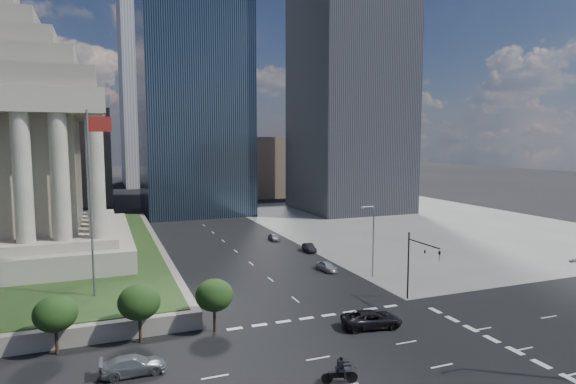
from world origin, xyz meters
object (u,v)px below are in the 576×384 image
war_memorial (0,121)px  parked_sedan_near (327,266)px  parked_sedan_mid (309,248)px  motorcycle_trail (340,370)px  parked_sedan_far (274,237)px  pickup_truck (372,319)px  street_lamp_north (372,237)px  traffic_signal_ne (418,259)px  flagpole (92,193)px  suv_grey (134,365)px

war_memorial → parked_sedan_near: bearing=-22.5°
parked_sedan_mid → motorcycle_trail: (-15.76, -41.60, 0.40)m
parked_sedan_mid → parked_sedan_far: bearing=108.2°
pickup_truck → parked_sedan_near: (5.05, 20.76, -0.17)m
street_lamp_north → parked_sedan_near: street_lamp_north is taller
parked_sedan_near → motorcycle_trail: bearing=-122.0°
street_lamp_north → parked_sedan_far: street_lamp_north is taller
traffic_signal_ne → parked_sedan_far: traffic_signal_ne is taller
flagpole → traffic_signal_ne: 36.69m
parked_sedan_near → war_memorial: bearing=149.6°
pickup_truck → parked_sedan_far: 43.82m
flagpole → parked_sedan_far: bearing=43.2°
parked_sedan_near → suv_grey: bearing=-149.3°
war_memorial → suv_grey: war_memorial is taller
traffic_signal_ne → motorcycle_trail: bearing=-141.9°
street_lamp_north → pickup_truck: size_ratio=1.65×
traffic_signal_ne → suv_grey: 32.33m
parked_sedan_far → pickup_truck: bearing=-94.0°
suv_grey → motorcycle_trail: size_ratio=1.81×
pickup_truck → street_lamp_north: bearing=-22.1°
street_lamp_north → traffic_signal_ne: bearing=-94.2°
flagpole → parked_sedan_mid: (33.33, 18.15, -12.44)m
street_lamp_north → motorcycle_trail: street_lamp_north is taller
parked_sedan_far → parked_sedan_mid: bearing=-74.3°
street_lamp_north → pickup_truck: street_lamp_north is taller
flagpole → suv_grey: (2.85, -16.16, -12.36)m
pickup_truck → flagpole: bearing=69.4°
suv_grey → motorcycle_trail: (14.72, -7.29, 0.31)m
suv_grey → parked_sedan_far: size_ratio=1.37×
suv_grey → pickup_truck: bearing=-85.8°
suv_grey → parked_sedan_far: (27.98, 45.09, -0.11)m
flagpole → war_memorial: bearing=116.9°
parked_sedan_far → parked_sedan_near: bearing=-87.4°
pickup_truck → motorcycle_trail: bearing=146.0°
street_lamp_north → motorcycle_trail: bearing=-125.7°
pickup_truck → parked_sedan_far: (5.05, 43.53, -0.20)m
traffic_signal_ne → street_lamp_north: 11.34m
traffic_signal_ne → parked_sedan_mid: traffic_signal_ne is taller
suv_grey → parked_sedan_near: bearing=-51.1°
flagpole → motorcycle_trail: (17.57, -23.45, -12.04)m
war_memorial → parked_sedan_near: size_ratio=9.79×
suv_grey → parked_sedan_mid: 45.89m
street_lamp_north → parked_sedan_far: bearing=98.8°
flagpole → motorcycle_trail: bearing=-53.2°
pickup_truck → motorcycle_trail: (-8.21, -8.85, 0.23)m
war_memorial → flagpole: size_ratio=1.95×
traffic_signal_ne → parked_sedan_near: (-3.50, 16.46, -4.57)m
traffic_signal_ne → pickup_truck: size_ratio=1.32×
war_memorial → pickup_truck: (37.95, -38.60, -20.56)m
suv_grey → parked_sedan_near: 35.79m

